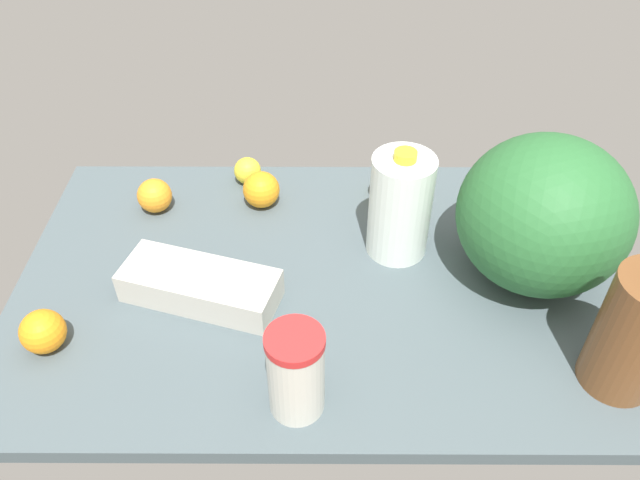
{
  "coord_description": "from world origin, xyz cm",
  "views": [
    {
      "loc": [
        -0.34,
        87.22,
        90.89
      ],
      "look_at": [
        0.0,
        0.0,
        13.0
      ],
      "focal_mm": 35.0,
      "sensor_mm": 36.0,
      "label": 1
    }
  ],
  "objects_px": {
    "chocolate_milk_jug": "(633,333)",
    "orange_beside_bowl": "(41,331)",
    "tumbler_cup": "(294,372)",
    "lemon_near_front": "(384,184)",
    "orange_far_back": "(260,190)",
    "orange_by_jug": "(153,196)",
    "milk_jug": "(398,206)",
    "watermelon": "(542,215)",
    "lemon_loose": "(246,171)",
    "egg_carton": "(198,286)"
  },
  "relations": [
    {
      "from": "tumbler_cup",
      "to": "orange_beside_bowl",
      "type": "relative_size",
      "value": 2.15
    },
    {
      "from": "egg_carton",
      "to": "watermelon",
      "type": "xyz_separation_m",
      "value": [
        -0.64,
        -0.07,
        0.12
      ]
    },
    {
      "from": "milk_jug",
      "to": "watermelon",
      "type": "height_order",
      "value": "watermelon"
    },
    {
      "from": "chocolate_milk_jug",
      "to": "orange_beside_bowl",
      "type": "height_order",
      "value": "chocolate_milk_jug"
    },
    {
      "from": "lemon_loose",
      "to": "orange_beside_bowl",
      "type": "relative_size",
      "value": 0.8
    },
    {
      "from": "orange_by_jug",
      "to": "chocolate_milk_jug",
      "type": "bearing_deg",
      "value": 152.37
    },
    {
      "from": "watermelon",
      "to": "orange_by_jug",
      "type": "relative_size",
      "value": 4.2
    },
    {
      "from": "lemon_loose",
      "to": "lemon_near_front",
      "type": "height_order",
      "value": "lemon_near_front"
    },
    {
      "from": "milk_jug",
      "to": "lemon_near_front",
      "type": "bearing_deg",
      "value": -86.88
    },
    {
      "from": "orange_by_jug",
      "to": "orange_beside_bowl",
      "type": "relative_size",
      "value": 0.96
    },
    {
      "from": "watermelon",
      "to": "lemon_near_front",
      "type": "distance_m",
      "value": 0.38
    },
    {
      "from": "tumbler_cup",
      "to": "orange_far_back",
      "type": "height_order",
      "value": "tumbler_cup"
    },
    {
      "from": "egg_carton",
      "to": "chocolate_milk_jug",
      "type": "bearing_deg",
      "value": -177.49
    },
    {
      "from": "milk_jug",
      "to": "watermelon",
      "type": "xyz_separation_m",
      "value": [
        -0.25,
        0.07,
        0.04
      ]
    },
    {
      "from": "egg_carton",
      "to": "milk_jug",
      "type": "bearing_deg",
      "value": -142.89
    },
    {
      "from": "tumbler_cup",
      "to": "orange_beside_bowl",
      "type": "height_order",
      "value": "tumbler_cup"
    },
    {
      "from": "milk_jug",
      "to": "watermelon",
      "type": "relative_size",
      "value": 0.75
    },
    {
      "from": "tumbler_cup",
      "to": "lemon_near_front",
      "type": "xyz_separation_m",
      "value": [
        -0.18,
        -0.56,
        -0.05
      ]
    },
    {
      "from": "chocolate_milk_jug",
      "to": "lemon_loose",
      "type": "distance_m",
      "value": 0.87
    },
    {
      "from": "chocolate_milk_jug",
      "to": "egg_carton",
      "type": "bearing_deg",
      "value": -14.2
    },
    {
      "from": "tumbler_cup",
      "to": "lemon_loose",
      "type": "height_order",
      "value": "tumbler_cup"
    },
    {
      "from": "watermelon",
      "to": "orange_by_jug",
      "type": "distance_m",
      "value": 0.81
    },
    {
      "from": "lemon_loose",
      "to": "milk_jug",
      "type": "bearing_deg",
      "value": 144.93
    },
    {
      "from": "watermelon",
      "to": "lemon_near_front",
      "type": "bearing_deg",
      "value": -43.22
    },
    {
      "from": "egg_carton",
      "to": "orange_far_back",
      "type": "distance_m",
      "value": 0.3
    },
    {
      "from": "chocolate_milk_jug",
      "to": "orange_beside_bowl",
      "type": "xyz_separation_m",
      "value": [
        0.98,
        -0.06,
        -0.08
      ]
    },
    {
      "from": "egg_carton",
      "to": "orange_by_jug",
      "type": "height_order",
      "value": "orange_by_jug"
    },
    {
      "from": "chocolate_milk_jug",
      "to": "orange_beside_bowl",
      "type": "distance_m",
      "value": 0.98
    },
    {
      "from": "tumbler_cup",
      "to": "orange_by_jug",
      "type": "height_order",
      "value": "tumbler_cup"
    },
    {
      "from": "watermelon",
      "to": "orange_far_back",
      "type": "height_order",
      "value": "watermelon"
    },
    {
      "from": "watermelon",
      "to": "orange_far_back",
      "type": "bearing_deg",
      "value": -21.76
    },
    {
      "from": "orange_far_back",
      "to": "lemon_loose",
      "type": "distance_m",
      "value": 0.09
    },
    {
      "from": "milk_jug",
      "to": "orange_by_jug",
      "type": "xyz_separation_m",
      "value": [
        0.52,
        -0.13,
        -0.07
      ]
    },
    {
      "from": "lemon_loose",
      "to": "orange_by_jug",
      "type": "bearing_deg",
      "value": 28.05
    },
    {
      "from": "lemon_near_front",
      "to": "chocolate_milk_jug",
      "type": "bearing_deg",
      "value": 124.88
    },
    {
      "from": "tumbler_cup",
      "to": "lemon_near_front",
      "type": "bearing_deg",
      "value": -108.32
    },
    {
      "from": "chocolate_milk_jug",
      "to": "lemon_loose",
      "type": "bearing_deg",
      "value": -39.75
    },
    {
      "from": "lemon_near_front",
      "to": "tumbler_cup",
      "type": "bearing_deg",
      "value": 71.68
    },
    {
      "from": "watermelon",
      "to": "orange_beside_bowl",
      "type": "xyz_separation_m",
      "value": [
        0.89,
        0.19,
        -0.11
      ]
    },
    {
      "from": "lemon_loose",
      "to": "tumbler_cup",
      "type": "bearing_deg",
      "value": 102.42
    },
    {
      "from": "orange_by_jug",
      "to": "orange_beside_bowl",
      "type": "xyz_separation_m",
      "value": [
        0.12,
        0.39,
        0.0
      ]
    },
    {
      "from": "orange_by_jug",
      "to": "milk_jug",
      "type": "bearing_deg",
      "value": 166.43
    },
    {
      "from": "milk_jug",
      "to": "orange_far_back",
      "type": "distance_m",
      "value": 0.33
    },
    {
      "from": "egg_carton",
      "to": "orange_far_back",
      "type": "relative_size",
      "value": 3.61
    },
    {
      "from": "tumbler_cup",
      "to": "lemon_loose",
      "type": "distance_m",
      "value": 0.63
    },
    {
      "from": "tumbler_cup",
      "to": "orange_by_jug",
      "type": "bearing_deg",
      "value": -56.92
    },
    {
      "from": "chocolate_milk_jug",
      "to": "orange_far_back",
      "type": "relative_size",
      "value": 3.04
    },
    {
      "from": "milk_jug",
      "to": "watermelon",
      "type": "distance_m",
      "value": 0.27
    },
    {
      "from": "chocolate_milk_jug",
      "to": "orange_by_jug",
      "type": "distance_m",
      "value": 0.98
    },
    {
      "from": "egg_carton",
      "to": "orange_far_back",
      "type": "xyz_separation_m",
      "value": [
        -0.09,
        -0.29,
        0.01
      ]
    }
  ]
}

